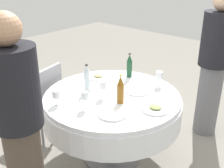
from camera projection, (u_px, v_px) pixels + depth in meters
name	position (u px, v px, depth m)	size (l,w,h in m)	color
ground_plane	(112.00, 158.00, 2.92)	(10.00, 10.00, 0.00)	gray
dining_table	(112.00, 109.00, 2.69)	(1.31, 1.31, 0.74)	white
bottle_amber_east	(120.00, 90.00, 2.43)	(0.06, 0.06, 0.27)	#8C5619
bottle_dark_green_mid	(129.00, 66.00, 2.98)	(0.06, 0.06, 0.26)	#194728
bottle_clear_outer	(87.00, 79.00, 2.65)	(0.06, 0.06, 0.27)	silver
wine_glass_inner	(85.00, 96.00, 2.34)	(0.06, 0.06, 0.15)	white
wine_glass_left	(56.00, 94.00, 2.42)	(0.07, 0.07, 0.13)	white
wine_glass_west	(103.00, 85.00, 2.53)	(0.07, 0.07, 0.16)	white
wine_glass_north	(159.00, 76.00, 2.77)	(0.07, 0.07, 0.15)	white
plate_near	(155.00, 109.00, 2.35)	(0.23, 0.23, 0.04)	white
plate_right	(138.00, 91.00, 2.69)	(0.24, 0.24, 0.02)	white
plate_south	(98.00, 77.00, 3.00)	(0.22, 0.22, 0.04)	white
plate_rear	(112.00, 114.00, 2.29)	(0.25, 0.25, 0.02)	white
fork_mid	(123.00, 82.00, 2.89)	(0.18, 0.02, 0.01)	silver
knife_outer	(72.00, 86.00, 2.79)	(0.18, 0.02, 0.01)	silver
person_east	(214.00, 65.00, 3.06)	(0.34, 0.34, 1.62)	slate
person_outer	(19.00, 126.00, 1.92)	(0.34, 0.34, 1.63)	#4C3F33
chair_west	(43.00, 97.00, 3.08)	(0.48, 0.48, 0.87)	#99999E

